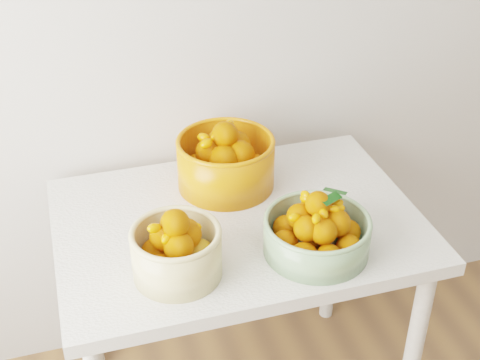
# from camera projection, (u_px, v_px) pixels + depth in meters

# --- Properties ---
(table) EXTENTS (1.00, 0.70, 0.75)m
(table) POSITION_uv_depth(u_px,v_px,m) (238.00, 246.00, 1.90)
(table) COLOR silver
(table) RESTS_ON ground
(bowl_cream) EXTENTS (0.28, 0.28, 0.19)m
(bowl_cream) POSITION_uv_depth(u_px,v_px,m) (177.00, 250.00, 1.62)
(bowl_cream) COLOR #D6C082
(bowl_cream) RESTS_ON table
(bowl_green) EXTENTS (0.34, 0.34, 0.18)m
(bowl_green) POSITION_uv_depth(u_px,v_px,m) (317.00, 232.00, 1.70)
(bowl_green) COLOR gray
(bowl_green) RESTS_ON table
(bowl_orange) EXTENTS (0.29, 0.29, 0.21)m
(bowl_orange) POSITION_uv_depth(u_px,v_px,m) (225.00, 161.00, 1.95)
(bowl_orange) COLOR orange
(bowl_orange) RESTS_ON table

